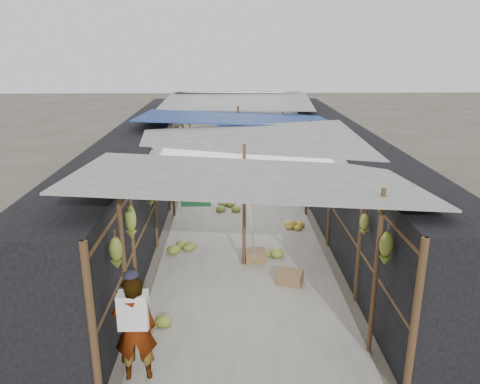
{
  "coord_description": "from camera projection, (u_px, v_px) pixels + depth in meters",
  "views": [
    {
      "loc": [
        -0.31,
        -6.01,
        4.47
      ],
      "look_at": [
        -0.06,
        4.17,
        1.25
      ],
      "focal_mm": 35.0,
      "sensor_mm": 36.0,
      "label": 1
    }
  ],
  "objects": [
    {
      "name": "stall_left",
      "position": [
        142.0,
        171.0,
        12.87
      ],
      "size": [
        1.4,
        15.0,
        2.3
      ],
      "primitive_type": "cube",
      "color": "black",
      "rests_on": "ground"
    },
    {
      "name": "market_canopy",
      "position": [
        241.0,
        123.0,
        12.89
      ],
      "size": [
        5.62,
        15.2,
        2.77
      ],
      "color": "brown",
      "rests_on": "ground"
    },
    {
      "name": "hanging_bananas",
      "position": [
        242.0,
        153.0,
        12.58
      ],
      "size": [
        3.96,
        13.71,
        0.76
      ],
      "color": "olive",
      "rests_on": "ground"
    },
    {
      "name": "crate_back",
      "position": [
        206.0,
        160.0,
        18.36
      ],
      "size": [
        0.53,
        0.45,
        0.31
      ],
      "primitive_type": "cube",
      "rotation": [
        0.0,
        0.0,
        -0.11
      ],
      "color": "olive",
      "rests_on": "ground"
    },
    {
      "name": "floor_bananas",
      "position": [
        230.0,
        206.0,
        13.12
      ],
      "size": [
        3.8,
        11.15,
        0.33
      ],
      "color": "olive",
      "rests_on": "ground"
    },
    {
      "name": "stall_right",
      "position": [
        337.0,
        170.0,
        13.0
      ],
      "size": [
        1.4,
        15.0,
        2.3
      ],
      "primitive_type": "cube",
      "color": "black",
      "rests_on": "ground"
    },
    {
      "name": "vendor_seated",
      "position": [
        294.0,
        182.0,
        14.51
      ],
      "size": [
        0.5,
        0.58,
        0.78
      ],
      "primitive_type": "imported",
      "rotation": [
        0.0,
        0.0,
        -1.05
      ],
      "color": "#544E49",
      "rests_on": "ground"
    },
    {
      "name": "black_basin",
      "position": [
        268.0,
        166.0,
        17.67
      ],
      "size": [
        0.56,
        0.56,
        0.17
      ],
      "primitive_type": "cylinder",
      "color": "black",
      "rests_on": "ground"
    },
    {
      "name": "aisle_slab",
      "position": [
        240.0,
        209.0,
        13.28
      ],
      "size": [
        3.6,
        16.0,
        0.02
      ],
      "primitive_type": "cube",
      "color": "#9E998E",
      "rests_on": "ground"
    },
    {
      "name": "crate_mid",
      "position": [
        255.0,
        256.0,
        10.03
      ],
      "size": [
        0.47,
        0.39,
        0.26
      ],
      "primitive_type": "cube",
      "rotation": [
        0.0,
        0.0,
        0.09
      ],
      "color": "olive",
      "rests_on": "ground"
    },
    {
      "name": "shopper_blue",
      "position": [
        231.0,
        165.0,
        15.12
      ],
      "size": [
        0.83,
        0.7,
        1.51
      ],
      "primitive_type": "imported",
      "rotation": [
        0.0,
        0.0,
        0.2
      ],
      "color": "#1F569E",
      "rests_on": "ground"
    },
    {
      "name": "crate_near",
      "position": [
        290.0,
        278.0,
        9.09
      ],
      "size": [
        0.56,
        0.51,
        0.28
      ],
      "primitive_type": "cube",
      "rotation": [
        0.0,
        0.0,
        -0.36
      ],
      "color": "olive",
      "rests_on": "ground"
    },
    {
      "name": "vendor_elderly",
      "position": [
        135.0,
        329.0,
        6.33
      ],
      "size": [
        0.62,
        0.45,
        1.59
      ],
      "primitive_type": "imported",
      "rotation": [
        0.0,
        0.0,
        3.26
      ],
      "color": "silver",
      "rests_on": "ground"
    },
    {
      "name": "ground",
      "position": [
        251.0,
        353.0,
        7.08
      ],
      "size": [
        80.0,
        80.0,
        0.0
      ],
      "primitive_type": "plane",
      "color": "#6B6356",
      "rests_on": "ground"
    }
  ]
}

